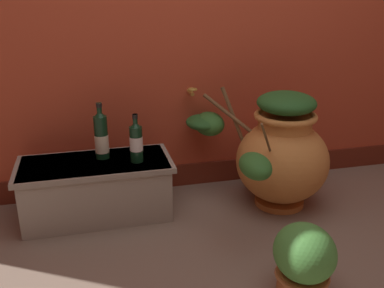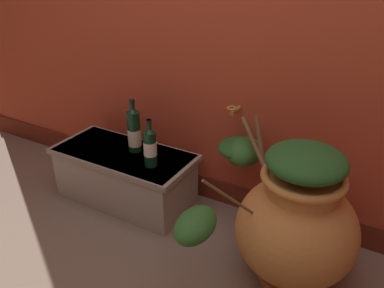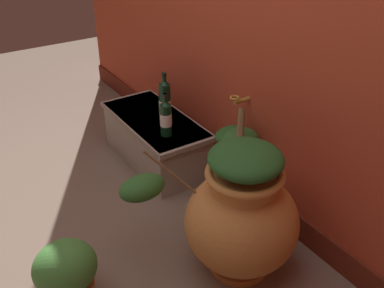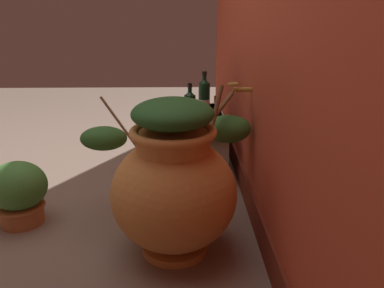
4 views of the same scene
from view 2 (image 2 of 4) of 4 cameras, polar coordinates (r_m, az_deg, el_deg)
terracotta_urn at (r=1.82m, az=14.40°, el=-10.48°), size 0.79×0.85×0.70m
stone_ledge at (r=2.40m, az=-9.79°, el=-4.36°), size 0.86×0.40×0.33m
wine_bottle_left at (r=2.11m, az=-6.19°, el=-0.27°), size 0.07×0.07×0.27m
wine_bottle_middle at (r=2.28m, az=-8.52°, el=2.05°), size 0.08×0.08×0.32m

